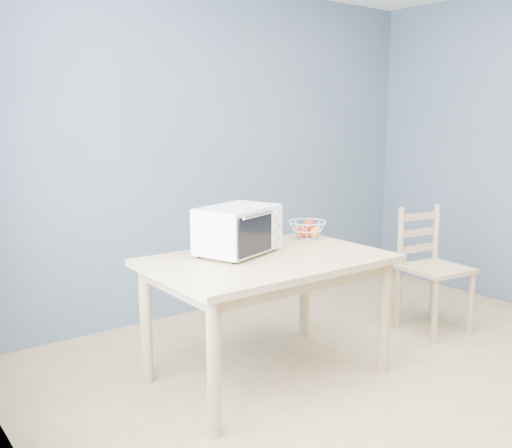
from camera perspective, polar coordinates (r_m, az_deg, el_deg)
room at (r=3.05m, az=20.48°, el=5.13°), size 4.01×4.51×2.61m
dining_table at (r=3.38m, az=1.20°, el=-5.00°), size 1.40×0.90×0.75m
toaster_oven at (r=3.39m, az=-2.00°, el=-0.57°), size 0.57×0.50×0.29m
fruit_basket at (r=3.89m, az=5.11°, el=-0.49°), size 0.27×0.27×0.13m
dining_chair at (r=4.42m, az=17.10°, el=-4.43°), size 0.48×0.48×0.92m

